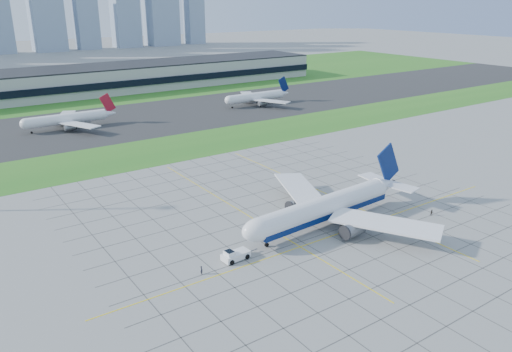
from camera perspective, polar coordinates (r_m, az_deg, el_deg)
The scene contains 12 objects.
ground at distance 125.39m, azimuth 8.03°, elevation -6.47°, with size 1400.00×1400.00×0.00m, color gray.
grass_median at distance 196.28m, azimuth -9.97°, elevation 3.09°, with size 700.00×35.00×0.04m, color #23691E.
asphalt_taxiway at distance 245.83m, azimuth -15.50°, elevation 5.99°, with size 700.00×75.00×0.04m, color #383838.
grass_far at distance 349.87m, azimuth -21.77°, elevation 9.18°, with size 700.00×145.00×0.04m, color #23691E.
apron_markings at distance 133.13m, azimuth 4.94°, elevation -4.73°, with size 120.00×130.00×0.03m.
terminal at distance 336.39m, azimuth -14.18°, elevation 10.97°, with size 260.00×43.00×15.80m.
airliner at distance 127.74m, azimuth 7.93°, elevation -3.60°, with size 55.64×56.24×17.51m.
pushback_tug at distance 111.78m, azimuth -2.47°, elevation -9.03°, with size 9.36×3.61×2.58m.
crew_near at distance 107.02m, azimuth -6.24°, elevation -10.65°, with size 0.70×0.46×1.93m, color black.
crew_far at distance 141.39m, azimuth 19.46°, elevation -3.98°, with size 0.83×0.65×1.71m, color black.
distant_jet_1 at distance 238.69m, azimuth -20.70°, elevation 6.15°, with size 39.94×42.66×14.08m.
distant_jet_2 at distance 275.49m, azimuth 0.07°, elevation 9.05°, with size 39.90×42.66×14.08m.
Camera 1 is at (-77.96, -81.69, 54.52)m, focal length 35.00 mm.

